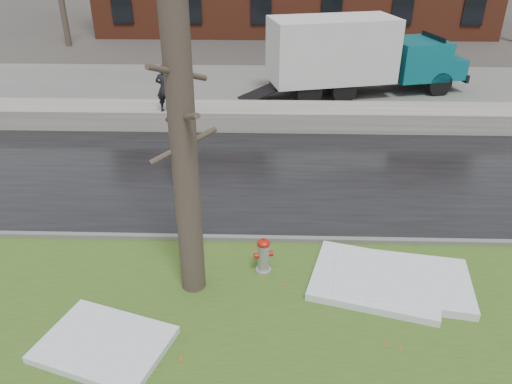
{
  "coord_description": "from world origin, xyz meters",
  "views": [
    {
      "loc": [
        0.48,
        -8.95,
        6.78
      ],
      "look_at": [
        0.16,
        1.66,
        1.0
      ],
      "focal_mm": 35.0,
      "sensor_mm": 36.0,
      "label": 1
    }
  ],
  "objects_px": {
    "tree": "(184,149)",
    "box_truck": "(355,55)",
    "fire_hydrant": "(263,254)",
    "worker": "(164,88)"
  },
  "relations": [
    {
      "from": "tree",
      "to": "worker",
      "type": "height_order",
      "value": "tree"
    },
    {
      "from": "fire_hydrant",
      "to": "box_truck",
      "type": "height_order",
      "value": "box_truck"
    },
    {
      "from": "box_truck",
      "to": "worker",
      "type": "bearing_deg",
      "value": -161.96
    },
    {
      "from": "tree",
      "to": "box_truck",
      "type": "xyz_separation_m",
      "value": [
        5.13,
        13.41,
        -1.4
      ]
    },
    {
      "from": "tree",
      "to": "worker",
      "type": "bearing_deg",
      "value": 103.99
    },
    {
      "from": "worker",
      "to": "fire_hydrant",
      "type": "bearing_deg",
      "value": 122.49
    },
    {
      "from": "fire_hydrant",
      "to": "worker",
      "type": "distance_m",
      "value": 9.13
    },
    {
      "from": "tree",
      "to": "box_truck",
      "type": "height_order",
      "value": "tree"
    },
    {
      "from": "fire_hydrant",
      "to": "worker",
      "type": "bearing_deg",
      "value": 97.25
    },
    {
      "from": "fire_hydrant",
      "to": "box_truck",
      "type": "relative_size",
      "value": 0.09
    }
  ]
}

